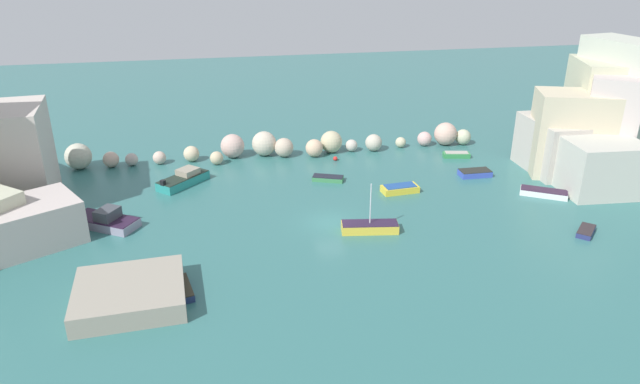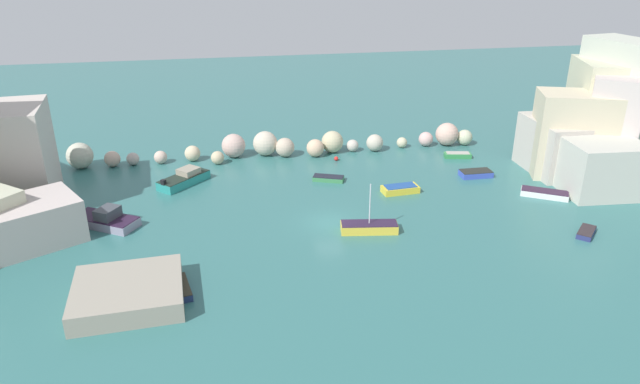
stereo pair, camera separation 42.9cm
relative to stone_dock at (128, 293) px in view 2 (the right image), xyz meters
name	(u,v)px [view 2 (the right image)]	position (x,y,z in m)	size (l,w,h in m)	color
cove_water	(330,223)	(15.52, 9.08, -0.70)	(160.00, 160.00, 0.00)	#326C6B
cliff_headland_right	(605,126)	(46.25, 16.81, 3.81)	(20.58, 16.00, 13.11)	beige
rock_breakwater	(282,145)	(13.82, 26.78, 0.46)	(45.26, 3.98, 2.74)	beige
stone_dock	(128,293)	(0.00, 0.00, 0.00)	(7.03, 6.47, 1.41)	gray
channel_buoy	(336,159)	(19.37, 23.92, -0.46)	(0.48, 0.48, 0.48)	red
moored_boat_0	(586,232)	(35.62, 2.87, -0.47)	(2.53, 2.54, 0.47)	navy
moored_boat_1	(184,179)	(3.22, 20.27, -0.14)	(5.23, 5.23, 1.46)	teal
moored_boat_2	(369,227)	(18.36, 6.82, -0.29)	(4.84, 2.21, 4.26)	yellow
moored_boat_3	(328,178)	(17.35, 18.41, -0.46)	(3.27, 2.24, 0.49)	#3E8651
moored_boat_4	(458,155)	(32.83, 22.34, -0.42)	(3.08, 1.67, 0.59)	#348948
moored_boat_5	(400,189)	(23.47, 14.19, -0.36)	(3.59, 1.82, 0.70)	yellow
moored_boat_6	(545,194)	(36.48, 10.65, -0.40)	(4.36, 3.49, 0.61)	white
moored_boat_7	(476,173)	(32.35, 16.67, -0.39)	(3.20, 1.63, 0.63)	#3A50BC
moored_boat_8	(106,219)	(-3.11, 12.16, -0.15)	(5.99, 4.97, 1.66)	gray
moored_boat_9	(180,288)	(3.25, 0.65, -0.43)	(1.87, 3.35, 0.54)	navy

